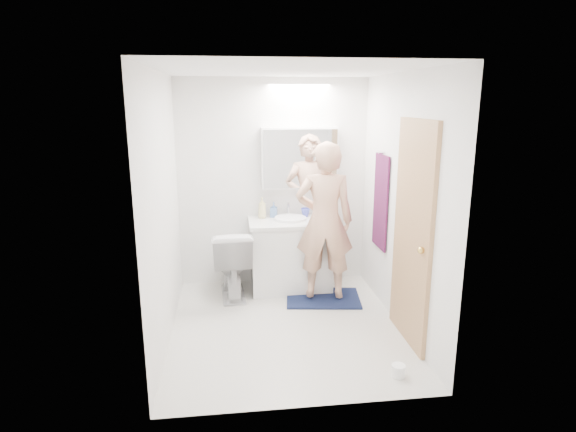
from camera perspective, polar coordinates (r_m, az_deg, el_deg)
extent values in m
plane|color=silver|center=(4.73, -0.23, -13.21)|extent=(2.50, 2.50, 0.00)
plane|color=white|center=(4.22, -0.26, 17.24)|extent=(2.50, 2.50, 0.00)
plane|color=white|center=(5.54, -1.81, 3.96)|extent=(2.50, 0.00, 2.50)
plane|color=white|center=(3.12, 2.52, -3.91)|extent=(2.50, 0.00, 2.50)
plane|color=white|center=(4.33, -14.86, 0.68)|extent=(0.00, 2.50, 2.50)
plane|color=white|center=(4.58, 13.56, 1.47)|extent=(0.00, 2.50, 2.50)
cube|color=white|center=(5.48, 0.31, -4.89)|extent=(0.90, 0.55, 0.78)
cube|color=silver|center=(5.36, 0.32, -0.74)|extent=(0.95, 0.58, 0.04)
cylinder|color=white|center=(5.38, 0.28, -0.29)|extent=(0.36, 0.36, 0.03)
cylinder|color=silver|center=(5.55, 0.02, 0.83)|extent=(0.02, 0.02, 0.16)
cube|color=white|center=(5.45, 1.41, 7.00)|extent=(0.88, 0.14, 0.70)
cube|color=silver|center=(5.38, 1.53, 6.90)|extent=(0.84, 0.01, 0.66)
imported|color=white|center=(5.33, -6.82, -5.55)|extent=(0.47, 0.78, 0.78)
cube|color=#141B3E|center=(5.33, 4.25, -9.85)|extent=(0.87, 0.65, 0.02)
imported|color=tan|center=(5.04, 4.43, -0.61)|extent=(0.67, 0.48, 1.69)
cube|color=tan|center=(4.30, 14.78, -2.14)|extent=(0.04, 0.80, 2.00)
sphere|color=gold|center=(4.04, 15.77, -4.00)|extent=(0.06, 0.06, 0.06)
cube|color=#131135|center=(5.10, 11.12, 1.69)|extent=(0.02, 0.42, 1.00)
cylinder|color=silver|center=(5.01, 11.25, 7.51)|extent=(0.07, 0.02, 0.02)
imported|color=beige|center=(5.44, -3.14, 1.00)|extent=(0.10, 0.10, 0.24)
imported|color=#5377B1|center=(5.49, -1.74, 0.76)|extent=(0.09, 0.09, 0.17)
imported|color=#444FCD|center=(5.53, 2.12, 0.44)|extent=(0.14, 0.14, 0.10)
cylinder|color=white|center=(4.06, 13.17, -17.73)|extent=(0.11, 0.11, 0.10)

